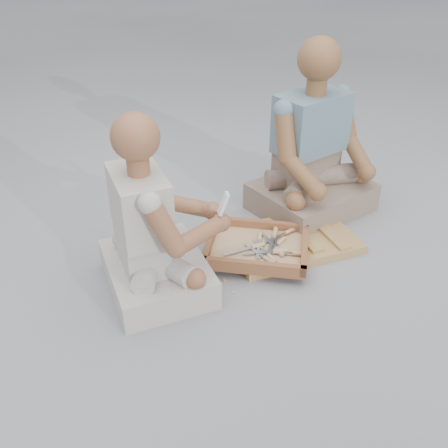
{
  "coord_description": "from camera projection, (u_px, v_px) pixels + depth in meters",
  "views": [
    {
      "loc": [
        -0.33,
        -1.65,
        1.47
      ],
      "look_at": [
        -0.05,
        0.21,
        0.3
      ],
      "focal_mm": 40.0,
      "sensor_mm": 36.0,
      "label": 1
    }
  ],
  "objects": [
    {
      "name": "chisel_0",
      "position": [
        254.0,
        247.0,
        2.46
      ],
      "size": [
        0.22,
        0.08,
        0.02
      ],
      "rotation": [
        0.0,
        0.0,
        0.29
      ],
      "color": "silver",
      "rests_on": "tool_tray"
    },
    {
      "name": "companion",
      "position": [
        313.0,
        158.0,
        2.77
      ],
      "size": [
        0.78,
        0.72,
        0.96
      ],
      "rotation": [
        0.0,
        0.0,
        3.63
      ],
      "color": "#816D5D",
      "rests_on": "ground"
    },
    {
      "name": "chisel_4",
      "position": [
        270.0,
        256.0,
        2.39
      ],
      "size": [
        0.08,
        0.22,
        0.02
      ],
      "rotation": [
        0.0,
        0.0,
        -1.27
      ],
      "color": "silver",
      "rests_on": "tool_tray"
    },
    {
      "name": "mobile_phone",
      "position": [
        223.0,
        203.0,
        2.17
      ],
      "size": [
        0.05,
        0.05,
        0.1
      ],
      "rotation": [
        -0.35,
        0.0,
        -1.53
      ],
      "color": "white",
      "rests_on": "craftsman"
    },
    {
      "name": "chisel_5",
      "position": [
        277.0,
        250.0,
        2.44
      ],
      "size": [
        0.07,
        0.22,
        0.02
      ],
      "rotation": [
        0.0,
        0.0,
        -1.32
      ],
      "color": "silver",
      "rests_on": "tool_tray"
    },
    {
      "name": "wood_chip_5",
      "position": [
        279.0,
        232.0,
        2.71
      ],
      "size": [
        0.02,
        0.02,
        0.0
      ],
      "primitive_type": "cube",
      "rotation": [
        0.0,
        0.0,
        1.84
      ],
      "color": "tan",
      "rests_on": "ground"
    },
    {
      "name": "wood_chip_6",
      "position": [
        189.0,
        231.0,
        2.71
      ],
      "size": [
        0.02,
        0.02,
        0.0
      ],
      "primitive_type": "cube",
      "rotation": [
        0.0,
        0.0,
        1.14
      ],
      "color": "tan",
      "rests_on": "ground"
    },
    {
      "name": "chisel_2",
      "position": [
        295.0,
        253.0,
        2.4
      ],
      "size": [
        0.22,
        0.07,
        0.02
      ],
      "rotation": [
        0.0,
        0.0,
        -0.24
      ],
      "color": "silver",
      "rests_on": "tool_tray"
    },
    {
      "name": "wood_chip_3",
      "position": [
        231.0,
        264.0,
        2.46
      ],
      "size": [
        0.02,
        0.02,
        0.0
      ],
      "primitive_type": "cube",
      "rotation": [
        0.0,
        0.0,
        1.64
      ],
      "color": "tan",
      "rests_on": "ground"
    },
    {
      "name": "chisel_9",
      "position": [
        259.0,
        239.0,
        2.51
      ],
      "size": [
        0.08,
        0.22,
        0.02
      ],
      "rotation": [
        0.0,
        0.0,
        1.3
      ],
      "color": "silver",
      "rests_on": "tool_tray"
    },
    {
      "name": "wood_chip_8",
      "position": [
        259.0,
        237.0,
        2.66
      ],
      "size": [
        0.02,
        0.02,
        0.0
      ],
      "primitive_type": "cube",
      "rotation": [
        0.0,
        0.0,
        1.67
      ],
      "color": "tan",
      "rests_on": "ground"
    },
    {
      "name": "chisel_8",
      "position": [
        287.0,
        232.0,
        2.56
      ],
      "size": [
        0.2,
        0.12,
        0.02
      ],
      "rotation": [
        0.0,
        0.0,
        0.49
      ],
      "color": "silver",
      "rests_on": "tool_tray"
    },
    {
      "name": "carved_panel",
      "position": [
        290.0,
        241.0,
        2.6
      ],
      "size": [
        0.73,
        0.57,
        0.04
      ],
      "primitive_type": "cube",
      "rotation": [
        0.0,
        0.0,
        0.22
      ],
      "color": "olive",
      "rests_on": "ground"
    },
    {
      "name": "wood_chip_1",
      "position": [
        225.0,
        243.0,
        2.61
      ],
      "size": [
        0.02,
        0.02,
        0.0
      ],
      "primitive_type": "cube",
      "rotation": [
        0.0,
        0.0,
        2.12
      ],
      "color": "tan",
      "rests_on": "ground"
    },
    {
      "name": "tool_tray",
      "position": [
        257.0,
        247.0,
        2.47
      ],
      "size": [
        0.59,
        0.53,
        0.06
      ],
      "rotation": [
        0.0,
        0.0,
        -0.31
      ],
      "color": "brown",
      "rests_on": "carved_panel"
    },
    {
      "name": "chisel_7",
      "position": [
        276.0,
        251.0,
        2.42
      ],
      "size": [
        0.22,
        0.03,
        0.02
      ],
      "rotation": [
        0.0,
        0.0,
        -0.04
      ],
      "color": "silver",
      "rests_on": "tool_tray"
    },
    {
      "name": "wood_chip_14",
      "position": [
        262.0,
        234.0,
        2.69
      ],
      "size": [
        0.02,
        0.02,
        0.0
      ],
      "primitive_type": "cube",
      "rotation": [
        0.0,
        0.0,
        0.38
      ],
      "color": "tan",
      "rests_on": "ground"
    },
    {
      "name": "chisel_10",
      "position": [
        274.0,
        235.0,
        2.53
      ],
      "size": [
        0.1,
        0.21,
        0.02
      ],
      "rotation": [
        0.0,
        0.0,
        1.16
      ],
      "color": "silver",
      "rests_on": "tool_tray"
    },
    {
      "name": "wood_chip_10",
      "position": [
        269.0,
        247.0,
        2.58
      ],
      "size": [
        0.02,
        0.02,
        0.0
      ],
      "primitive_type": "cube",
      "rotation": [
        0.0,
        0.0,
        1.48
      ],
      "color": "tan",
      "rests_on": "ground"
    },
    {
      "name": "chisel_1",
      "position": [
        278.0,
        243.0,
        2.49
      ],
      "size": [
        0.17,
        0.16,
        0.02
      ],
      "rotation": [
        0.0,
        0.0,
        0.74
      ],
      "color": "silver",
      "rests_on": "tool_tray"
    },
    {
      "name": "craftsman",
      "position": [
        153.0,
        234.0,
        2.17
      ],
      "size": [
        0.62,
        0.62,
        0.84
      ],
      "rotation": [
        0.0,
        0.0,
        -1.33
      ],
      "color": "#B8B1AA",
      "rests_on": "ground"
    },
    {
      "name": "chisel_6",
      "position": [
        275.0,
        230.0,
        2.58
      ],
      "size": [
        0.06,
        0.22,
        0.02
      ],
      "rotation": [
        0.0,
        0.0,
        1.36
      ],
      "color": "silver",
      "rests_on": "tool_tray"
    },
    {
      "name": "wood_chip_2",
      "position": [
        198.0,
        257.0,
        2.51
      ],
      "size": [
        0.02,
        0.02,
        0.0
      ],
      "primitive_type": "cube",
      "rotation": [
        0.0,
        0.0,
        0.87
      ],
      "color": "tan",
      "rests_on": "ground"
    },
    {
      "name": "wood_chip_11",
      "position": [
        199.0,
        284.0,
        2.33
      ],
      "size": [
        0.02,
        0.02,
        0.0
      ],
      "primitive_type": "cube",
      "rotation": [
        0.0,
        0.0,
        2.88
      ],
      "color": "tan",
      "rests_on": "ground"
    },
    {
      "name": "wood_chip_9",
      "position": [
        233.0,
        260.0,
        2.49
      ],
      "size": [
        0.02,
        0.02,
        0.0
      ],
      "primitive_type": "cube",
      "rotation": [
        0.0,
        0.0,
        1.69
      ],
      "color": "tan",
      "rests_on": "ground"
    },
    {
      "name": "wood_chip_13",
      "position": [
        223.0,
        262.0,
        2.48
      ],
      "size": [
        0.02,
        0.02,
        0.0
      ],
      "primitive_type": "cube",
      "rotation": [
        0.0,
        0.0,
        2.9
      ],
      "color": "tan",
      "rests_on": "ground"
    },
    {
      "name": "wood_chip_4",
      "position": [
        272.0,
        244.0,
        2.61
      ],
      "size": [
        0.02,
        0.02,
        0.0
      ],
      "primitive_type": "cube",
      "rotation": [
        0.0,
        0.0,
        0.2
      ],
      "color": "tan",
      "rests_on": "ground"
    },
    {
      "name": "wood_chip_12",
      "position": [
        206.0,
        256.0,
        2.52
      ],
      "size": [
        0.02,
        0.02,
        0.0
      ],
      "primitive_type": "cube",
      "rotation": [
        0.0,
        0.0,
        2.25
      ],
      "color": "tan",
      "rests_on": "ground"
    },
    {
      "name": "wood_chip_0",
      "position": [
        224.0,
        280.0,
        2.35
      ],
      "size": [
        0.02,
        0.02,
        0.0
      ],
      "primitive_type": "cube",
      "rotation": [
        0.0,
        0.0,
        1.94
      ],
      "color": "tan",
      "rests_on": "ground"
    },
    {
      "name": "wood_chip_7",
      "position": [
        234.0,
        292.0,
        2.28
      ],
      "size": [
        0.02,
        0.02,
        0.0
      ],
      "primitive_type": "cube",
      "rotation": [
        0.0,
        0.0,
        2.61
      ],
      "color": "tan",
      "rests_on": "ground"
    },
    {
      "name": "chisel_3",
      "position": [
        266.0,
        259.0,
        2.37
      ],
      "size": [
        0.12,
        0.2,
        0.02
      ],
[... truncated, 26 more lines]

